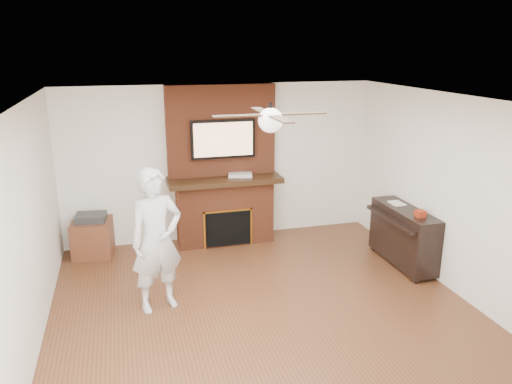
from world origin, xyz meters
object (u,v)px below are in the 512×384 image
object	(u,v)px
fireplace	(223,181)
side_table	(93,236)
piano	(403,235)
person	(157,240)

from	to	relation	value
fireplace	side_table	xyz separation A→B (m)	(-2.04, -0.07, -0.70)
fireplace	piano	size ratio (longest dim) A/B	1.93
person	side_table	bearing A→B (deg)	96.44
person	piano	distance (m)	3.53
piano	fireplace	bearing A→B (deg)	144.62
fireplace	piano	distance (m)	2.85
fireplace	piano	bearing A→B (deg)	-34.98
person	side_table	distance (m)	2.13
side_table	piano	size ratio (longest dim) A/B	0.50
person	side_table	size ratio (longest dim) A/B	2.67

